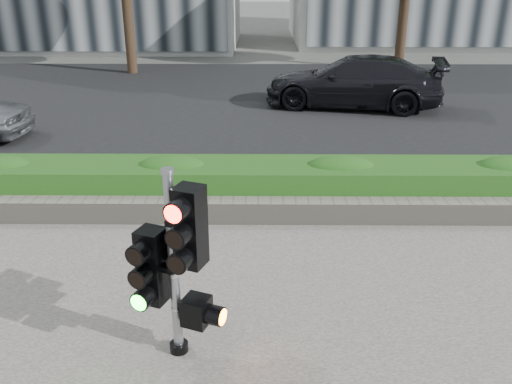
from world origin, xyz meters
TOP-DOWN VIEW (x-y plane):
  - ground at (0.00, 0.00)m, footprint 120.00×120.00m
  - road at (0.00, 10.00)m, footprint 60.00×13.00m
  - curb at (0.00, 3.15)m, footprint 60.00×0.25m
  - stone_wall at (0.00, 1.90)m, footprint 12.00×0.32m
  - hedge at (0.00, 2.55)m, footprint 12.00×1.00m
  - traffic_signal at (-0.56, -1.13)m, footprint 0.72×0.61m
  - car_dark at (2.76, 9.30)m, footprint 5.07×2.86m

SIDE VIEW (x-z plane):
  - ground at x=0.00m, z-range 0.00..0.00m
  - road at x=0.00m, z-range 0.00..0.02m
  - curb at x=0.00m, z-range 0.00..0.12m
  - stone_wall at x=0.00m, z-range 0.03..0.37m
  - hedge at x=0.00m, z-range 0.03..0.71m
  - car_dark at x=2.76m, z-range 0.02..1.41m
  - traffic_signal at x=-0.56m, z-range 0.13..2.09m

